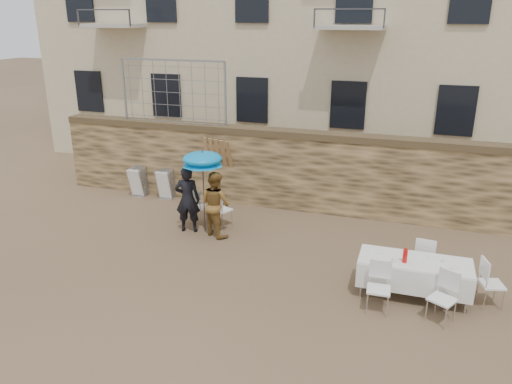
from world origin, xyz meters
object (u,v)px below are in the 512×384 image
(couple_chair_right, at_px, (222,209))
(chair_stack_left, at_px, (142,179))
(umbrella, at_px, (202,161))
(couple_chair_left, at_px, (197,206))
(table_chair_back, at_px, (425,257))
(banquet_table, at_px, (415,262))
(woman_dress, at_px, (215,204))
(table_chair_front_right, at_px, (442,298))
(soda_bottle, at_px, (405,256))
(table_chair_front_left, at_px, (379,288))
(man_suit, at_px, (188,199))
(chair_stack_right, at_px, (169,182))
(table_chair_side, at_px, (492,283))

(couple_chair_right, relative_size, chair_stack_left, 1.04)
(umbrella, distance_m, couple_chair_left, 1.50)
(table_chair_back, bearing_deg, chair_stack_left, -13.01)
(couple_chair_right, bearing_deg, banquet_table, 178.99)
(woman_dress, height_order, umbrella, umbrella)
(couple_chair_left, bearing_deg, table_chair_front_right, 158.59)
(soda_bottle, distance_m, table_chair_front_left, 0.84)
(man_suit, distance_m, chair_stack_right, 2.72)
(woman_dress, xyz_separation_m, banquet_table, (4.75, -1.50, -0.09))
(couple_chair_right, relative_size, soda_bottle, 3.69)
(couple_chair_right, bearing_deg, couple_chair_left, 22.14)
(table_chair_front_right, bearing_deg, chair_stack_left, -178.28)
(couple_chair_left, relative_size, chair_stack_right, 1.04)
(table_chair_side, distance_m, chair_stack_left, 10.09)
(woman_dress, bearing_deg, man_suit, 27.32)
(table_chair_back, bearing_deg, woman_dress, -2.17)
(table_chair_back, bearing_deg, table_chair_front_right, 106.85)
(couple_chair_left, relative_size, couple_chair_right, 1.00)
(couple_chair_right, height_order, chair_stack_right, couple_chair_right)
(table_chair_front_left, xyz_separation_m, chair_stack_left, (-7.45, 4.37, -0.02))
(chair_stack_left, bearing_deg, table_chair_front_right, -27.10)
(umbrella, bearing_deg, soda_bottle, -19.68)
(banquet_table, xyz_separation_m, table_chair_side, (1.40, 0.10, -0.25))
(banquet_table, distance_m, table_chair_side, 1.43)
(soda_bottle, relative_size, table_chair_back, 0.27)
(man_suit, distance_m, table_chair_front_left, 5.40)
(couple_chair_right, bearing_deg, chair_stack_right, -11.63)
(table_chair_front_left, distance_m, chair_stack_right, 7.88)
(umbrella, distance_m, banquet_table, 5.46)
(couple_chair_left, bearing_deg, table_chair_front_left, 153.85)
(woman_dress, xyz_separation_m, soda_bottle, (4.55, -1.65, 0.08))
(banquet_table, xyz_separation_m, table_chair_back, (0.20, 0.80, -0.25))
(couple_chair_left, xyz_separation_m, couple_chair_right, (0.70, 0.00, 0.00))
(woman_dress, relative_size, table_chair_side, 1.71)
(umbrella, distance_m, table_chair_side, 6.81)
(man_suit, height_order, banquet_table, man_suit)
(woman_dress, relative_size, chair_stack_left, 1.79)
(man_suit, distance_m, banquet_table, 5.70)
(man_suit, xyz_separation_m, couple_chair_left, (0.00, 0.55, -0.37))
(soda_bottle, bearing_deg, table_chair_front_right, -40.60)
(couple_chair_left, height_order, couple_chair_right, same)
(banquet_table, distance_m, chair_stack_left, 8.83)
(chair_stack_right, bearing_deg, table_chair_front_left, -33.74)
(banquet_table, relative_size, chair_stack_left, 2.28)
(couple_chair_left, bearing_deg, chair_stack_left, -28.03)
(chair_stack_right, bearing_deg, woman_dress, -41.47)
(woman_dress, distance_m, chair_stack_left, 3.94)
(banquet_table, height_order, chair_stack_right, chair_stack_right)
(table_chair_front_left, bearing_deg, table_chair_front_right, -2.38)
(soda_bottle, xyz_separation_m, chair_stack_right, (-6.95, 3.77, -0.45))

